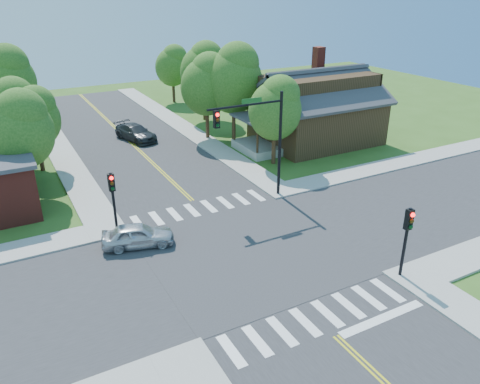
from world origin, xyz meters
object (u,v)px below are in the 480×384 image
signal_pole_se (408,230)px  car_silver (138,236)px  signal_mast_ne (258,131)px  signal_pole_nw (113,192)px  car_dgrey (136,133)px  house_ne (316,106)px

signal_pole_se → car_silver: (-10.56, 9.12, -1.99)m
signal_mast_ne → signal_pole_nw: 9.76m
signal_pole_nw → car_dgrey: size_ratio=0.72×
house_ne → signal_pole_se: bearing=-115.6°
signal_mast_ne → car_silver: signal_mast_ne is taller
house_ne → car_dgrey: (-14.44, 8.09, -2.61)m
signal_pole_se → house_ne: 22.03m
signal_mast_ne → car_dgrey: size_ratio=1.36×
signal_pole_nw → house_ne: 22.45m
signal_mast_ne → signal_pole_nw: bearing=-179.9°
signal_mast_ne → signal_pole_se: signal_mast_ne is taller
house_ne → car_dgrey: size_ratio=2.47×
signal_pole_nw → car_silver: size_ratio=0.90×
signal_pole_nw → house_ne: size_ratio=0.29×
house_ne → car_silver: 22.91m
signal_mast_ne → house_ne: 14.23m
signal_pole_se → signal_pole_nw: (-11.20, 11.20, 0.00)m
car_dgrey → car_silver: bearing=-123.5°
signal_mast_ne → signal_pole_se: 11.55m
house_ne → car_dgrey: house_ne is taller
signal_mast_ne → house_ne: (11.19, 8.65, -1.52)m
house_ne → signal_mast_ne: bearing=-142.3°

